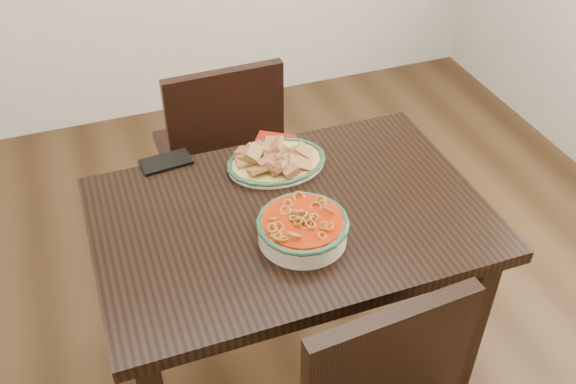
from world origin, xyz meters
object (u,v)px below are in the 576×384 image
object	(u,v)px
fish_plate	(276,153)
noodle_bowl	(303,226)
dining_table	(290,242)
smartphone	(166,162)
chair_far	(221,149)

from	to	relation	value
fish_plate	noodle_bowl	world-z (taller)	fish_plate
noodle_bowl	dining_table	bearing A→B (deg)	87.07
dining_table	smartphone	xyz separation A→B (m)	(-0.28, 0.35, 0.12)
noodle_bowl	smartphone	size ratio (longest dim) A/B	1.61
chair_far	smartphone	size ratio (longest dim) A/B	5.82
chair_far	fish_plate	xyz separation A→B (m)	(0.06, -0.48, 0.30)
smartphone	noodle_bowl	bearing A→B (deg)	-64.99
smartphone	chair_far	bearing A→B (deg)	48.73
chair_far	noodle_bowl	size ratio (longest dim) A/B	3.61
dining_table	smartphone	bearing A→B (deg)	128.60
fish_plate	noodle_bowl	xyz separation A→B (m)	(-0.04, -0.33, -0.00)
chair_far	smartphone	xyz separation A→B (m)	(-0.25, -0.36, 0.26)
chair_far	noodle_bowl	world-z (taller)	chair_far
chair_far	noodle_bowl	distance (m)	0.87
fish_plate	smartphone	world-z (taller)	fish_plate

